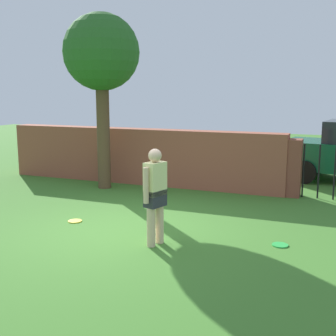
{
  "coord_description": "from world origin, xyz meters",
  "views": [
    {
      "loc": [
        3.69,
        -6.85,
        2.54
      ],
      "look_at": [
        0.44,
        1.22,
        1.0
      ],
      "focal_mm": 46.64,
      "sensor_mm": 36.0,
      "label": 1
    }
  ],
  "objects_px": {
    "tree": "(101,55)",
    "person": "(155,192)",
    "frisbee_green": "(280,245)",
    "frisbee_yellow": "(75,221)"
  },
  "relations": [
    {
      "from": "tree",
      "to": "frisbee_yellow",
      "type": "height_order",
      "value": "tree"
    },
    {
      "from": "tree",
      "to": "frisbee_green",
      "type": "distance_m",
      "value": 6.62
    },
    {
      "from": "tree",
      "to": "frisbee_green",
      "type": "xyz_separation_m",
      "value": [
        4.95,
        -2.77,
        -3.41
      ]
    },
    {
      "from": "person",
      "to": "frisbee_green",
      "type": "distance_m",
      "value": 2.26
    },
    {
      "from": "frisbee_yellow",
      "to": "tree",
      "type": "bearing_deg",
      "value": 109.04
    },
    {
      "from": "tree",
      "to": "person",
      "type": "distance_m",
      "value": 5.25
    },
    {
      "from": "tree",
      "to": "person",
      "type": "height_order",
      "value": "tree"
    },
    {
      "from": "tree",
      "to": "person",
      "type": "relative_size",
      "value": 2.77
    },
    {
      "from": "tree",
      "to": "person",
      "type": "xyz_separation_m",
      "value": [
        2.99,
        -3.5,
        -2.52
      ]
    },
    {
      "from": "frisbee_yellow",
      "to": "person",
      "type": "bearing_deg",
      "value": -16.76
    }
  ]
}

